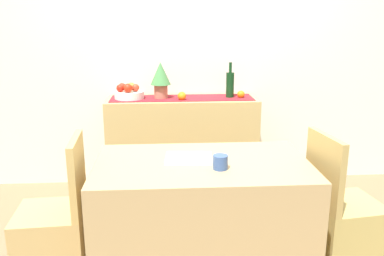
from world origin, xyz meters
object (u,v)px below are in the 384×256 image
(dining_table, at_px, (202,218))
(chair_by_corner, at_px, (342,229))
(chair_near_window, at_px, (55,238))
(potted_plant, at_px, (161,77))
(wine_bottle, at_px, (230,84))
(coffee_cup, at_px, (220,162))
(sideboard_console, at_px, (182,145))
(fruit_bowl, at_px, (129,95))
(open_book, at_px, (189,158))

(dining_table, distance_m, chair_by_corner, 0.91)
(chair_near_window, bearing_deg, potted_plant, 63.47)
(wine_bottle, xyz_separation_m, chair_near_window, (-1.27, -1.31, -0.73))
(coffee_cup, bearing_deg, potted_plant, 103.47)
(chair_near_window, bearing_deg, wine_bottle, 45.83)
(sideboard_console, relative_size, wine_bottle, 4.26)
(dining_table, height_order, chair_by_corner, chair_by_corner)
(chair_by_corner, bearing_deg, potted_plant, 131.35)
(potted_plant, bearing_deg, sideboard_console, 0.00)
(coffee_cup, bearing_deg, fruit_bowl, 113.48)
(dining_table, bearing_deg, chair_by_corner, -0.15)
(open_book, bearing_deg, chair_near_window, -172.16)
(sideboard_console, height_order, dining_table, sideboard_console)
(potted_plant, xyz_separation_m, dining_table, (0.25, -1.31, -0.69))
(potted_plant, bearing_deg, chair_by_corner, -48.65)
(dining_table, relative_size, chair_by_corner, 1.42)
(fruit_bowl, bearing_deg, sideboard_console, 0.00)
(sideboard_console, relative_size, open_book, 4.81)
(potted_plant, relative_size, dining_table, 0.25)
(chair_by_corner, bearing_deg, fruit_bowl, 137.54)
(sideboard_console, xyz_separation_m, open_book, (-0.01, -1.26, 0.31))
(dining_table, xyz_separation_m, open_book, (-0.08, 0.05, 0.38))
(dining_table, height_order, open_book, open_book)
(open_book, height_order, chair_near_window, chair_near_window)
(dining_table, bearing_deg, open_book, 148.11)
(fruit_bowl, bearing_deg, dining_table, -67.98)
(wine_bottle, distance_m, coffee_cup, 1.47)
(wine_bottle, relative_size, potted_plant, 0.98)
(potted_plant, xyz_separation_m, open_book, (0.17, -1.26, -0.31))
(potted_plant, height_order, open_book, potted_plant)
(potted_plant, xyz_separation_m, chair_by_corner, (1.15, -1.31, -0.80))
(fruit_bowl, relative_size, potted_plant, 0.80)
(dining_table, bearing_deg, sideboard_console, 92.76)
(potted_plant, relative_size, open_book, 1.15)
(wine_bottle, bearing_deg, sideboard_console, 180.00)
(chair_near_window, relative_size, chair_by_corner, 1.00)
(fruit_bowl, relative_size, wine_bottle, 0.82)
(dining_table, distance_m, chair_near_window, 0.91)
(potted_plant, distance_m, dining_table, 1.50)
(wine_bottle, xyz_separation_m, chair_by_corner, (0.54, -1.31, -0.73))
(sideboard_console, xyz_separation_m, chair_near_window, (-0.84, -1.31, -0.17))
(sideboard_console, bearing_deg, fruit_bowl, 180.00)
(potted_plant, relative_size, coffee_cup, 3.78)
(sideboard_console, relative_size, chair_by_corner, 1.50)
(dining_table, relative_size, coffee_cup, 15.00)
(sideboard_console, distance_m, fruit_bowl, 0.67)
(coffee_cup, height_order, chair_near_window, chair_near_window)
(chair_near_window, bearing_deg, coffee_cup, -7.06)
(chair_near_window, bearing_deg, fruit_bowl, 74.04)
(sideboard_console, bearing_deg, coffee_cup, -83.80)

